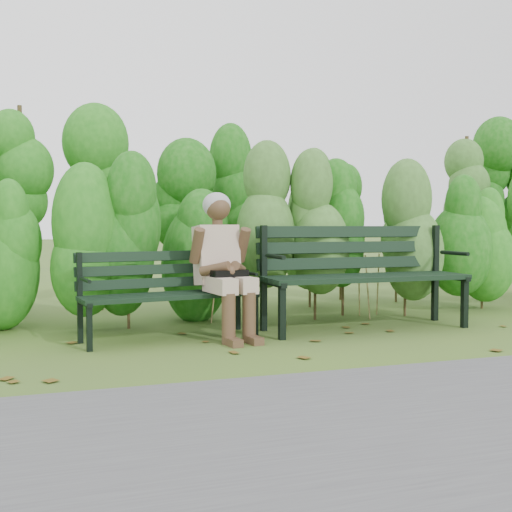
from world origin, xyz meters
name	(u,v)px	position (x,y,z in m)	size (l,w,h in m)	color
ground	(269,347)	(0.00, 0.00, 0.00)	(80.00, 80.00, 0.00)	#425A28
footpath	(417,435)	(0.00, -2.20, 0.01)	(60.00, 2.50, 0.01)	#474749
hedge_band	(215,204)	(0.00, 1.86, 1.26)	(11.04, 1.67, 2.42)	#47381E
leaf_litter	(273,347)	(0.03, -0.01, 0.00)	(5.86, 2.04, 0.01)	brown
bench_left	(167,287)	(-0.73, 0.69, 0.47)	(1.64, 0.76, 0.79)	black
bench_right	(361,267)	(1.19, 0.65, 0.60)	(2.05, 0.70, 1.02)	black
seated_woman	(223,258)	(-0.24, 0.60, 0.73)	(0.59, 0.86, 1.33)	#C1A68F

